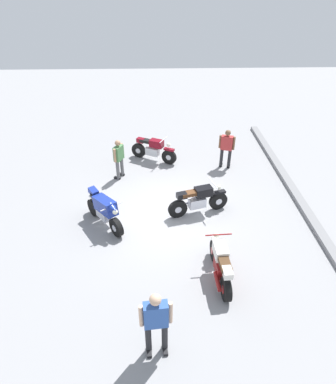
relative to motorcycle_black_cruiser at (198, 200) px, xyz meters
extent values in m
plane|color=gray|center=(0.01, -0.96, -0.52)|extent=(40.00, 40.00, 0.00)
cube|color=gray|center=(0.01, 3.64, -0.45)|extent=(14.00, 0.30, 0.15)
cylinder|color=black|center=(-0.21, 0.71, -0.20)|extent=(0.30, 0.65, 0.64)
cylinder|color=black|center=(0.21, -0.68, -0.20)|extent=(0.30, 0.65, 0.64)
cylinder|color=silver|center=(-0.21, 0.71, -0.20)|extent=(0.20, 0.25, 0.22)
cylinder|color=silver|center=(0.21, -0.68, -0.20)|extent=(0.20, 0.25, 0.22)
cube|color=silver|center=(0.01, -0.04, -0.10)|extent=(0.43, 0.62, 0.32)
cube|color=black|center=(-0.04, 0.16, 0.30)|extent=(0.47, 0.63, 0.30)
cube|color=black|center=(-0.21, 0.71, 0.15)|extent=(0.28, 0.47, 0.08)
cube|color=#4C2D19|center=(0.09, -0.27, 0.32)|extent=(0.42, 0.65, 0.12)
cube|color=black|center=(0.17, -0.56, 0.30)|extent=(0.30, 0.37, 0.18)
cylinder|color=silver|center=(-0.03, -0.47, -0.15)|extent=(0.26, 0.56, 0.16)
cylinder|color=silver|center=(-0.14, 0.47, 0.55)|extent=(0.68, 0.24, 0.04)
sphere|color=silver|center=(-0.20, 0.68, 0.35)|extent=(0.16, 0.16, 0.16)
cylinder|color=black|center=(-3.44, -0.84, -0.20)|extent=(0.40, 0.62, 0.64)
cylinder|color=black|center=(-4.10, -2.13, -0.20)|extent=(0.40, 0.62, 0.64)
cylinder|color=silver|center=(-3.44, -0.84, -0.20)|extent=(0.23, 0.26, 0.22)
cylinder|color=silver|center=(-4.10, -2.13, -0.20)|extent=(0.23, 0.26, 0.22)
cube|color=silver|center=(-3.79, -1.53, -0.10)|extent=(0.50, 0.63, 0.32)
cube|color=maroon|center=(-3.70, -1.35, 0.30)|extent=(0.54, 0.64, 0.30)
cube|color=maroon|center=(-3.44, -0.84, 0.15)|extent=(0.34, 0.46, 0.08)
cube|color=black|center=(-3.90, -1.75, 0.32)|extent=(0.51, 0.65, 0.12)
cube|color=maroon|center=(-4.04, -2.02, 0.30)|extent=(0.34, 0.39, 0.18)
cylinder|color=silver|center=(-4.12, -1.80, -0.15)|extent=(0.35, 0.55, 0.16)
cylinder|color=silver|center=(-3.55, -1.05, 0.55)|extent=(0.64, 0.35, 0.04)
sphere|color=silver|center=(-3.45, -0.86, 0.35)|extent=(0.16, 0.16, 0.16)
cylinder|color=black|center=(2.16, 0.24, -0.22)|extent=(0.61, 0.19, 0.60)
cylinder|color=black|center=(3.51, 0.32, -0.22)|extent=(0.61, 0.19, 0.60)
cylinder|color=maroon|center=(2.16, 0.24, -0.22)|extent=(0.22, 0.19, 0.21)
cylinder|color=maroon|center=(3.51, 0.32, -0.22)|extent=(0.22, 0.19, 0.21)
cube|color=maroon|center=(2.88, 0.28, -0.12)|extent=(0.58, 0.31, 0.32)
cube|color=white|center=(2.68, 0.27, 0.28)|extent=(0.58, 0.35, 0.30)
cube|color=white|center=(2.16, 0.24, 0.11)|extent=(0.45, 0.18, 0.08)
cube|color=#4C331E|center=(3.13, 0.29, 0.30)|extent=(0.61, 0.29, 0.12)
cube|color=white|center=(3.43, 0.31, 0.28)|extent=(0.33, 0.24, 0.18)
cylinder|color=maroon|center=(3.29, 0.13, -0.17)|extent=(0.56, 0.14, 0.16)
cylinder|color=maroon|center=(2.35, 0.25, 0.53)|extent=(0.08, 0.70, 0.04)
sphere|color=silver|center=(2.13, 0.24, 0.33)|extent=(0.16, 0.16, 0.16)
cylinder|color=black|center=(1.06, -2.59, -0.22)|extent=(0.57, 0.49, 0.60)
cylinder|color=black|center=(-0.02, -3.41, -0.22)|extent=(0.61, 0.54, 0.60)
cylinder|color=silver|center=(1.06, -2.59, -0.22)|extent=(0.28, 0.27, 0.21)
cylinder|color=silver|center=(-0.02, -3.41, -0.22)|extent=(0.28, 0.27, 0.21)
cube|color=silver|center=(0.48, -3.03, -0.12)|extent=(0.62, 0.56, 0.32)
cube|color=navy|center=(0.60, -2.94, 0.28)|extent=(1.00, 0.88, 0.57)
cone|color=navy|center=(1.02, -2.62, 0.43)|extent=(0.49, 0.49, 0.39)
cube|color=black|center=(0.28, -3.18, 0.35)|extent=(0.64, 0.57, 0.12)
cube|color=navy|center=(0.04, -3.36, 0.43)|extent=(0.41, 0.38, 0.23)
cylinder|color=silver|center=(0.13, -3.39, 0.25)|extent=(0.37, 0.31, 0.17)
cylinder|color=silver|center=(0.03, -3.27, 0.25)|extent=(0.37, 0.31, 0.17)
cylinder|color=silver|center=(0.90, -2.71, 0.45)|extent=(0.45, 0.58, 0.04)
sphere|color=silver|center=(1.08, -2.58, 0.38)|extent=(0.16, 0.16, 0.16)
cylinder|color=#59595B|center=(-2.53, -2.71, -0.13)|extent=(0.17, 0.17, 0.79)
cube|color=black|center=(-2.56, -2.77, -0.48)|extent=(0.20, 0.28, 0.08)
cylinder|color=#59595B|center=(-2.25, -2.85, -0.13)|extent=(0.17, 0.17, 0.79)
cube|color=black|center=(-2.28, -2.90, -0.48)|extent=(0.20, 0.28, 0.08)
cube|color=#4C7F4C|center=(-2.39, -2.78, 0.54)|extent=(0.49, 0.39, 0.56)
cylinder|color=tan|center=(-2.63, -2.67, 0.56)|extent=(0.12, 0.12, 0.52)
cylinder|color=tan|center=(-2.15, -2.89, 0.56)|extent=(0.12, 0.12, 0.52)
sphere|color=tan|center=(-2.39, -2.78, 0.96)|extent=(0.21, 0.21, 0.21)
cylinder|color=#262628|center=(4.83, -1.55, -0.09)|extent=(0.14, 0.14, 0.86)
cube|color=black|center=(4.89, -1.55, -0.48)|extent=(0.27, 0.13, 0.08)
cylinder|color=#262628|center=(4.79, -1.21, -0.09)|extent=(0.14, 0.14, 0.86)
cube|color=black|center=(4.85, -1.21, -0.48)|extent=(0.27, 0.13, 0.08)
cube|color=#3359A5|center=(4.81, -1.38, 0.65)|extent=(0.27, 0.51, 0.61)
cylinder|color=#D8AD8C|center=(4.84, -1.67, 0.67)|extent=(0.10, 0.10, 0.58)
cylinder|color=#D8AD8C|center=(4.78, -1.10, 0.67)|extent=(0.10, 0.10, 0.58)
sphere|color=#D8AD8C|center=(4.81, -1.38, 1.10)|extent=(0.23, 0.23, 0.23)
cylinder|color=#262628|center=(-3.02, 1.60, -0.12)|extent=(0.17, 0.17, 0.81)
cube|color=black|center=(-3.08, 1.62, -0.48)|extent=(0.28, 0.18, 0.08)
cylinder|color=#262628|center=(-3.13, 1.30, -0.12)|extent=(0.17, 0.17, 0.81)
cube|color=black|center=(-3.19, 1.32, -0.48)|extent=(0.28, 0.18, 0.08)
cube|color=#B23333|center=(-3.08, 1.45, 0.58)|extent=(0.36, 0.50, 0.58)
cylinder|color=brown|center=(-2.99, 1.71, 0.60)|extent=(0.11, 0.11, 0.54)
cylinder|color=brown|center=(-3.17, 1.19, 0.60)|extent=(0.11, 0.11, 0.54)
sphere|color=brown|center=(-3.08, 1.45, 1.01)|extent=(0.22, 0.22, 0.22)
camera|label=1|loc=(8.90, -1.28, 6.24)|focal=31.12mm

